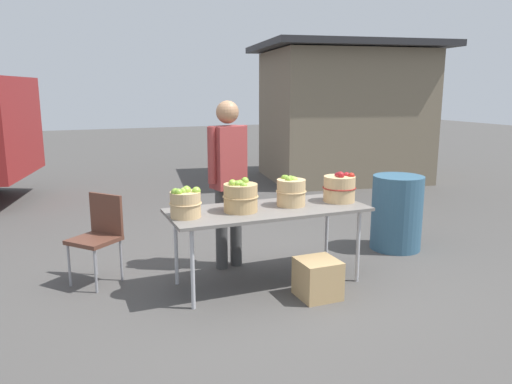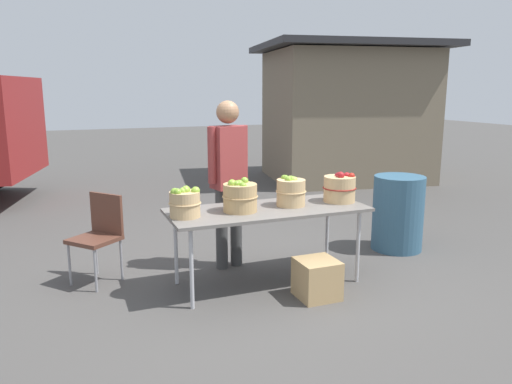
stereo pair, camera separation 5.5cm
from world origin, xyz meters
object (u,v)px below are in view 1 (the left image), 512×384
market_table (268,213)px  produce_crate (318,278)px  apple_basket_green_2 (291,191)px  apple_basket_green_0 (186,203)px  vendor_adult (228,171)px  folding_chair (99,231)px  trash_barrel (397,213)px  apple_basket_red_0 (340,188)px  apple_basket_green_1 (240,197)px

market_table → produce_crate: (0.28, -0.49, -0.53)m
market_table → apple_basket_green_2: (0.25, 0.02, 0.19)m
apple_basket_green_0 → apple_basket_green_2: (1.06, 0.05, 0.01)m
apple_basket_green_0 → vendor_adult: size_ratio=0.17×
folding_chair → produce_crate: 2.15m
trash_barrel → folding_chair: bearing=175.6°
market_table → apple_basket_red_0: apple_basket_red_0 is taller
apple_basket_green_1 → folding_chair: 1.44m
apple_basket_green_0 → produce_crate: (1.09, -0.46, -0.70)m
trash_barrel → produce_crate: (-1.55, -0.89, -0.26)m
apple_basket_red_0 → folding_chair: (-2.28, 0.67, -0.38)m
trash_barrel → apple_basket_green_0: bearing=-170.7°
market_table → apple_basket_red_0: bearing=-0.3°
apple_basket_red_0 → folding_chair: size_ratio=0.39×
apple_basket_green_1 → apple_basket_green_2: (0.54, 0.04, 0.00)m
apple_basket_green_1 → produce_crate: size_ratio=0.94×
apple_basket_green_0 → produce_crate: 1.38m
apple_basket_green_0 → folding_chair: apple_basket_green_0 is taller
apple_basket_red_0 → produce_crate: size_ratio=0.95×
apple_basket_red_0 → vendor_adult: (-0.98, 0.58, 0.14)m
folding_chair → market_table: bearing=26.0°
folding_chair → trash_barrel: trash_barrel is taller
market_table → apple_basket_green_0: bearing=-178.1°
produce_crate → folding_chair: bearing=147.2°
apple_basket_green_1 → apple_basket_green_2: 0.54m
apple_basket_green_2 → trash_barrel: bearing=13.6°
apple_basket_green_2 → apple_basket_red_0: bearing=-2.8°
apple_basket_green_2 → apple_basket_red_0: apple_basket_red_0 is taller
vendor_adult → folding_chair: 1.40m
produce_crate → vendor_adult: bearing=114.4°
apple_basket_green_1 → apple_basket_red_0: apple_basket_red_0 is taller
vendor_adult → apple_basket_green_1: bearing=69.2°
apple_basket_green_0 → apple_basket_green_1: (0.52, 0.01, 0.01)m
vendor_adult → trash_barrel: bearing=162.7°
market_table → trash_barrel: trash_barrel is taller
vendor_adult → apple_basket_green_0: bearing=32.2°
vendor_adult → produce_crate: (0.48, -1.06, -0.85)m
apple_basket_red_0 → vendor_adult: bearing=149.5°
apple_basket_green_2 → vendor_adult: 0.73m
apple_basket_green_1 → trash_barrel: 2.20m
market_table → apple_basket_green_1: apple_basket_green_1 is taller
market_table → folding_chair: (-1.50, 0.66, -0.20)m
apple_basket_green_1 → folding_chair: apple_basket_green_1 is taller
folding_chair → apple_basket_green_1: bearing=20.7°
apple_basket_green_0 → trash_barrel: (2.64, 0.43, -0.44)m
apple_basket_green_1 → folding_chair: bearing=150.9°
apple_basket_green_0 → apple_basket_green_2: 1.06m
vendor_adult → apple_basket_red_0: bearing=137.0°
market_table → apple_basket_green_2: apple_basket_green_2 is taller
vendor_adult → folding_chair: size_ratio=2.03×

